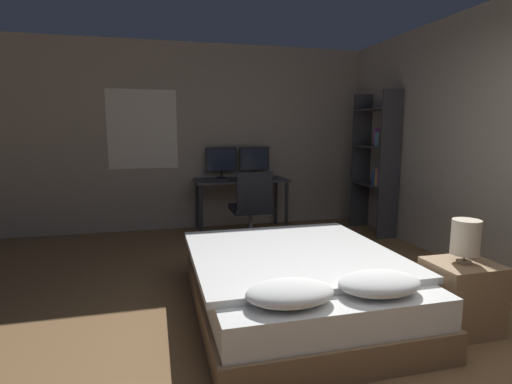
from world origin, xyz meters
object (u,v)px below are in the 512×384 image
at_px(monitor_right, 254,160).
at_px(bookshelf, 378,158).
at_px(monitor_left, 221,161).
at_px(bed, 296,284).
at_px(desk, 241,186).
at_px(keyboard, 244,180).
at_px(office_chair, 252,214).
at_px(nightstand, 461,296).
at_px(bedside_lamp, 466,237).
at_px(computer_mouse, 264,179).

relative_size(monitor_right, bookshelf, 0.23).
height_order(monitor_left, monitor_right, same).
bearing_deg(monitor_right, bed, -97.66).
bearing_deg(bookshelf, monitor_right, 151.44).
height_order(desk, bookshelf, bookshelf).
xyz_separation_m(desk, keyboard, (-0.00, -0.20, 0.11)).
xyz_separation_m(bed, office_chair, (0.11, 1.97, 0.16)).
xyz_separation_m(nightstand, desk, (-0.93, 3.29, 0.40)).
height_order(bed, monitor_left, monitor_left).
xyz_separation_m(bedside_lamp, monitor_right, (-0.68, 3.50, 0.31)).
bearing_deg(computer_mouse, nightstand, -78.39).
distance_m(keyboard, office_chair, 0.67).
bearing_deg(bed, office_chair, 86.66).
bearing_deg(bookshelf, nightstand, -108.41).
distance_m(monitor_right, bookshelf, 1.78).
relative_size(bedside_lamp, computer_mouse, 4.52).
xyz_separation_m(office_chair, bookshelf, (1.84, 0.12, 0.67)).
bearing_deg(bed, nightstand, -27.32).
bearing_deg(monitor_right, computer_mouse, -83.44).
bearing_deg(keyboard, desk, 90.00).
xyz_separation_m(keyboard, bookshelf, (1.81, -0.44, 0.31)).
height_order(nightstand, bookshelf, bookshelf).
xyz_separation_m(computer_mouse, bookshelf, (1.52, -0.44, 0.30)).
bearing_deg(bookshelf, bed, -133.13).
distance_m(keyboard, bookshelf, 1.89).
xyz_separation_m(monitor_left, office_chair, (0.22, -0.97, -0.61)).
xyz_separation_m(monitor_left, keyboard, (0.25, -0.41, -0.25)).
distance_m(monitor_right, keyboard, 0.54).
relative_size(desk, office_chair, 1.39).
distance_m(nightstand, desk, 3.44).
bearing_deg(nightstand, keyboard, 106.80).
bearing_deg(desk, nightstand, -74.18).
height_order(bed, nightstand, bed).
distance_m(bed, desk, 2.77).
xyz_separation_m(keyboard, computer_mouse, (0.30, 0.00, 0.01)).
bearing_deg(monitor_right, desk, -140.69).
bearing_deg(monitor_left, nightstand, -71.30).
relative_size(nightstand, bedside_lamp, 1.64).
height_order(bedside_lamp, monitor_right, monitor_right).
height_order(keyboard, bookshelf, bookshelf).
bearing_deg(computer_mouse, desk, 145.84).
distance_m(bed, bedside_lamp, 1.30).
bearing_deg(bedside_lamp, keyboard, 106.80).
bearing_deg(bedside_lamp, computer_mouse, 101.61).
bearing_deg(nightstand, office_chair, 110.88).
bearing_deg(computer_mouse, keyboard, 180.00).
relative_size(keyboard, bookshelf, 0.21).
xyz_separation_m(bed, monitor_right, (0.40, 2.94, 0.77)).
height_order(desk, computer_mouse, computer_mouse).
bearing_deg(monitor_right, bedside_lamp, -78.97).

